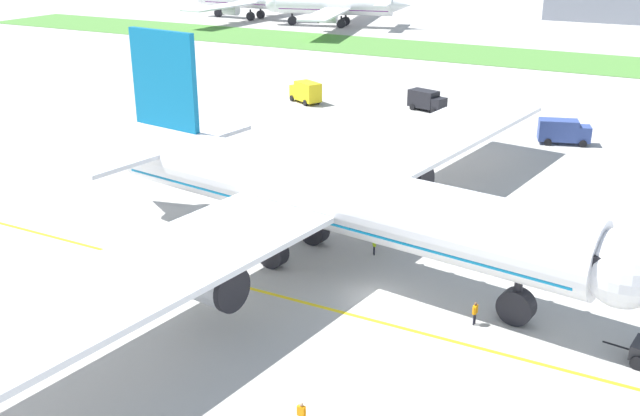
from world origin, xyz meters
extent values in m
plane|color=#ADAAA5|center=(0.00, 0.00, 0.00)|extent=(600.00, 600.00, 0.00)
cube|color=yellow|center=(0.00, -3.02, 0.00)|extent=(280.00, 0.36, 0.01)
cube|color=#4C8438|center=(0.00, 108.22, 0.05)|extent=(320.00, 24.00, 0.10)
cylinder|color=white|center=(-5.66, 3.35, 5.96)|extent=(41.67, 10.71, 5.30)
cube|color=#0C6B9E|center=(-5.66, 3.35, 5.03)|extent=(39.98, 10.07, 0.64)
sphere|color=white|center=(16.27, 0.43, 5.96)|extent=(5.03, 5.03, 5.03)
cone|color=white|center=(-28.51, 6.39, 6.36)|extent=(6.37, 5.23, 4.50)
cube|color=#0C6B9E|center=(-22.87, 5.64, 12.84)|extent=(7.44, 1.51, 8.47)
cube|color=white|center=(-22.99, 11.00, 6.75)|extent=(5.63, 9.00, 0.37)
cube|color=white|center=(-24.39, 0.50, 6.75)|extent=(5.63, 9.00, 0.37)
cube|color=white|center=(-4.90, 24.68, 5.30)|extent=(13.93, 38.07, 0.42)
cube|color=white|center=(-10.51, -17.44, 5.30)|extent=(13.93, 38.07, 0.42)
cylinder|color=#B7BABF|center=(-4.78, 16.22, 3.69)|extent=(5.37, 3.55, 2.91)
cylinder|color=black|center=(-2.29, 15.89, 3.69)|extent=(0.84, 3.09, 3.06)
cylinder|color=#B7BABF|center=(-8.18, -9.31, 3.69)|extent=(5.37, 3.55, 2.91)
cylinder|color=black|center=(-5.69, -9.64, 3.69)|extent=(0.84, 3.09, 3.06)
cylinder|color=black|center=(9.91, 1.27, 2.28)|extent=(0.55, 0.55, 2.05)
cylinder|color=black|center=(9.91, 1.27, 1.26)|extent=(2.64, 1.45, 2.52)
cylinder|color=black|center=(-8.57, 6.54, 2.28)|extent=(0.55, 0.55, 2.05)
cylinder|color=black|center=(-8.57, 6.54, 1.26)|extent=(2.64, 1.45, 2.52)
cylinder|color=black|center=(-9.31, 1.03, 2.28)|extent=(0.55, 0.55, 2.05)
cylinder|color=black|center=(-9.31, 1.03, 1.26)|extent=(2.64, 1.45, 2.52)
cube|color=black|center=(15.48, 0.53, 6.62)|extent=(2.36, 4.18, 0.95)
sphere|color=black|center=(-20.89, 7.99, 6.44)|extent=(0.37, 0.37, 0.37)
sphere|color=black|center=(-18.29, 7.65, 6.44)|extent=(0.37, 0.37, 0.37)
sphere|color=black|center=(-15.70, 7.30, 6.44)|extent=(0.37, 0.37, 0.37)
sphere|color=black|center=(-13.10, 6.96, 6.44)|extent=(0.37, 0.37, 0.37)
sphere|color=black|center=(-10.51, 6.61, 6.44)|extent=(0.37, 0.37, 0.37)
sphere|color=black|center=(-7.91, 6.26, 6.44)|extent=(0.37, 0.37, 0.37)
sphere|color=black|center=(-5.32, 5.92, 6.44)|extent=(0.37, 0.37, 0.37)
sphere|color=black|center=(-2.72, 5.57, 6.44)|extent=(0.37, 0.37, 0.37)
sphere|color=black|center=(-0.13, 5.23, 6.44)|extent=(0.37, 0.37, 0.37)
sphere|color=black|center=(2.47, 4.88, 6.44)|extent=(0.37, 0.37, 0.37)
sphere|color=black|center=(5.06, 4.54, 6.44)|extent=(0.37, 0.37, 0.37)
sphere|color=black|center=(7.66, 4.19, 6.44)|extent=(0.37, 0.37, 0.37)
sphere|color=black|center=(10.25, 3.85, 6.44)|extent=(0.37, 0.37, 0.37)
cylinder|color=black|center=(16.57, 0.39, 0.60)|extent=(1.80, 0.36, 0.12)
cylinder|color=black|center=(17.92, -0.80, 0.45)|extent=(0.94, 0.47, 0.90)
cylinder|color=black|center=(-3.07, 6.79, 0.40)|extent=(0.12, 0.12, 0.80)
cylinder|color=#BFE519|center=(-3.00, 6.67, 1.05)|extent=(0.09, 0.09, 0.51)
cylinder|color=black|center=(-3.17, 6.94, 0.40)|extent=(0.12, 0.12, 0.80)
cylinder|color=#BFE519|center=(-3.25, 7.06, 1.05)|extent=(0.09, 0.09, 0.51)
cube|color=#BFE519|center=(-3.12, 6.86, 1.08)|extent=(0.42, 0.48, 0.56)
sphere|color=#8C6647|center=(-3.12, 6.86, 1.48)|extent=(0.22, 0.22, 0.22)
cylinder|color=orange|center=(2.84, -15.38, 1.08)|extent=(0.10, 0.10, 0.52)
cylinder|color=orange|center=(2.36, -15.37, 1.08)|extent=(0.10, 0.10, 0.52)
cube|color=orange|center=(2.60, -15.37, 1.11)|extent=(0.43, 0.25, 0.58)
sphere|color=tan|center=(2.60, -15.37, 1.53)|extent=(0.22, 0.22, 0.22)
cylinder|color=black|center=(7.54, -0.16, 0.43)|extent=(0.12, 0.12, 0.85)
cylinder|color=orange|center=(7.55, -0.01, 1.12)|extent=(0.10, 0.10, 0.54)
cylinder|color=black|center=(7.52, -0.36, 0.43)|extent=(0.12, 0.12, 0.85)
cylinder|color=orange|center=(7.51, -0.51, 1.12)|extent=(0.10, 0.10, 0.54)
cube|color=orange|center=(7.53, -0.26, 1.15)|extent=(0.28, 0.46, 0.60)
sphere|color=brown|center=(7.53, -0.26, 1.58)|extent=(0.23, 0.23, 0.23)
cube|color=black|center=(-17.59, 56.49, 1.68)|extent=(4.67, 3.38, 2.45)
cube|color=black|center=(-15.02, 55.74, 1.31)|extent=(2.18, 2.58, 1.72)
cube|color=#263347|center=(-14.30, 55.53, 1.65)|extent=(0.62, 1.88, 0.75)
cylinder|color=black|center=(-14.70, 56.85, 0.45)|extent=(0.95, 0.54, 0.90)
cylinder|color=black|center=(-15.34, 54.64, 0.45)|extent=(0.95, 0.54, 0.90)
cylinder|color=black|center=(-18.28, 57.89, 0.45)|extent=(0.95, 0.54, 0.90)
cylinder|color=black|center=(-18.92, 55.68, 0.45)|extent=(0.95, 0.54, 0.90)
cube|color=#33478C|center=(3.36, 47.56, 1.74)|extent=(5.12, 3.60, 2.58)
cube|color=#33478C|center=(6.19, 48.45, 1.41)|extent=(2.39, 2.65, 1.92)
cube|color=#263347|center=(6.99, 48.71, 1.80)|extent=(0.66, 1.87, 0.85)
cylinder|color=black|center=(5.84, 49.55, 0.45)|extent=(0.95, 0.56, 0.90)
cylinder|color=black|center=(6.54, 47.36, 0.45)|extent=(0.95, 0.56, 0.90)
cylinder|color=black|center=(1.91, 48.30, 0.45)|extent=(0.95, 0.56, 0.90)
cylinder|color=black|center=(2.60, 46.11, 0.45)|extent=(0.95, 0.56, 0.90)
cube|color=yellow|center=(-34.48, 52.10, 1.85)|extent=(4.84, 4.07, 2.80)
cube|color=yellow|center=(-36.87, 53.36, 1.41)|extent=(2.51, 2.77, 1.91)
cube|color=#263347|center=(-37.54, 53.72, 1.79)|extent=(1.00, 1.79, 0.84)
cylinder|color=black|center=(-37.42, 52.31, 0.45)|extent=(0.94, 0.69, 0.90)
cylinder|color=black|center=(-36.31, 54.40, 0.45)|extent=(0.94, 0.69, 0.90)
cylinder|color=black|center=(-34.09, 50.56, 0.45)|extent=(0.94, 0.69, 0.90)
cylinder|color=black|center=(-32.99, 52.65, 0.45)|extent=(0.94, 0.69, 0.90)
cube|color=#661472|center=(-101.28, 137.45, 4.66)|extent=(27.69, 5.10, 0.59)
cone|color=white|center=(-84.69, 137.10, 5.89)|extent=(5.48, 4.28, 4.17)
cube|color=white|center=(-88.73, 132.28, 6.26)|extent=(3.33, 7.92, 0.34)
cube|color=white|center=(-100.16, 122.03, 4.91)|extent=(6.87, 26.01, 0.39)
cylinder|color=#B7BABF|center=(-100.90, 127.87, 3.42)|extent=(4.72, 2.80, 2.70)
cylinder|color=black|center=(-103.23, 127.92, 3.42)|extent=(0.46, 2.84, 2.83)
cylinder|color=#B7BABF|center=(-100.50, 147.00, 3.42)|extent=(4.72, 2.80, 2.70)
cylinder|color=black|center=(-102.83, 147.05, 3.42)|extent=(0.46, 2.84, 2.83)
cylinder|color=black|center=(-112.20, 137.68, 2.12)|extent=(0.51, 0.51, 1.90)
cylinder|color=black|center=(-112.20, 137.68, 1.17)|extent=(2.35, 1.10, 2.33)
cylinder|color=black|center=(-99.03, 134.82, 2.12)|extent=(0.51, 0.51, 1.90)
cylinder|color=black|center=(-99.03, 134.82, 1.17)|extent=(2.35, 1.10, 2.33)
cylinder|color=black|center=(-98.92, 139.98, 2.12)|extent=(0.51, 0.51, 1.90)
cylinder|color=black|center=(-98.92, 139.98, 1.17)|extent=(2.35, 1.10, 2.33)
cylinder|color=white|center=(-72.05, 134.30, 5.60)|extent=(31.09, 12.24, 4.98)
cube|color=#661472|center=(-72.05, 134.30, 4.73)|extent=(29.80, 11.56, 0.60)
sphere|color=white|center=(-88.32, 130.27, 5.60)|extent=(4.73, 4.73, 4.73)
cone|color=white|center=(-54.92, 138.54, 5.98)|extent=(6.34, 5.43, 4.23)
cube|color=white|center=(-57.70, 132.72, 6.35)|extent=(5.20, 8.55, 0.35)
cube|color=white|center=(-60.09, 142.39, 6.35)|extent=(5.20, 8.55, 0.35)
cube|color=white|center=(-66.62, 118.80, 4.98)|extent=(13.24, 28.54, 0.40)
cube|color=white|center=(-74.48, 150.54, 4.98)|extent=(13.24, 28.54, 0.40)
cylinder|color=#B7BABF|center=(-69.02, 124.63, 3.47)|extent=(5.25, 3.80, 2.74)
cylinder|color=black|center=(-71.31, 124.06, 3.47)|extent=(1.09, 2.89, 2.88)
cylinder|color=#B7BABF|center=(-73.88, 144.26, 3.47)|extent=(5.25, 3.80, 2.74)
cylinder|color=black|center=(-76.18, 143.70, 3.47)|extent=(1.09, 2.89, 2.88)
cylinder|color=black|center=(-83.41, 131.49, 2.15)|extent=(0.52, 0.52, 1.93)
cylinder|color=black|center=(-83.41, 131.49, 1.18)|extent=(2.55, 1.60, 2.37)
cylinder|color=black|center=(-69.03, 132.35, 2.15)|extent=(0.52, 0.52, 1.93)
cylinder|color=black|center=(-69.03, 132.35, 1.18)|extent=(2.55, 1.60, 2.37)
cylinder|color=black|center=(-70.28, 137.43, 2.15)|extent=(0.52, 0.52, 1.93)
cylinder|color=black|center=(-70.28, 137.43, 1.18)|extent=(2.55, 1.60, 2.37)
camera|label=1|loc=(18.86, -43.64, 25.38)|focal=41.13mm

